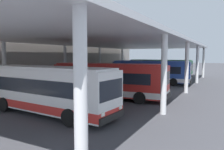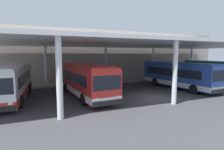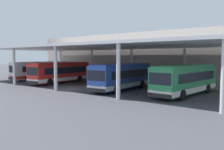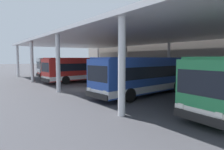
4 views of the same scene
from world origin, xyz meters
name	(u,v)px [view 1 (image 1 of 4)]	position (x,y,z in m)	size (l,w,h in m)	color
ground_plane	(162,91)	(0.00, 0.00, 0.00)	(200.00, 200.00, 0.00)	#3D3D42
platform_kerb	(76,84)	(0.00, 11.75, 0.09)	(42.00, 4.50, 0.18)	gray
station_building_facade	(57,54)	(0.00, 15.00, 4.09)	(48.00, 1.60, 8.18)	#ADA399
canopy_shelter	(117,44)	(0.00, 5.50, 5.29)	(40.00, 17.00, 5.55)	silver
bus_nearest_bay	(46,89)	(-12.76, 4.52, 1.66)	(3.28, 10.69, 3.17)	white
bus_second_bay	(109,80)	(-6.14, 3.27, 1.66)	(3.29, 10.69, 3.17)	red
bus_middle_bay	(151,72)	(5.63, 3.11, 1.66)	(3.31, 10.69, 3.17)	#284CA8
bus_far_bay	(159,69)	(13.25, 3.99, 1.66)	(3.24, 10.68, 3.17)	#28844C
bench_waiting	(109,74)	(9.48, 11.82, 0.66)	(1.80, 0.45, 0.92)	brown
trash_bin	(102,75)	(7.36, 12.03, 0.68)	(0.52, 0.52, 0.98)	#236638
banner_sign	(63,72)	(-3.39, 10.94, 1.98)	(0.70, 0.12, 3.20)	#B2B2B7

